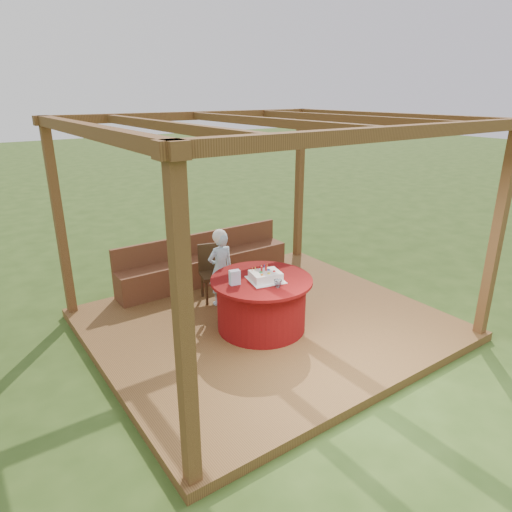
{
  "coord_description": "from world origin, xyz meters",
  "views": [
    {
      "loc": [
        -3.37,
        -4.56,
        3.12
      ],
      "look_at": [
        0.0,
        0.25,
        1.0
      ],
      "focal_mm": 32.0,
      "sensor_mm": 36.0,
      "label": 1
    }
  ],
  "objects_px": {
    "bench": "(205,266)",
    "elderly_woman": "(221,266)",
    "table": "(261,303)",
    "chair": "(213,270)",
    "drinking_glass": "(278,284)",
    "birthday_cake": "(266,276)",
    "gift_bag": "(235,277)"
  },
  "relations": [
    {
      "from": "table",
      "to": "gift_bag",
      "type": "relative_size",
      "value": 7.14
    },
    {
      "from": "chair",
      "to": "elderly_woman",
      "type": "bearing_deg",
      "value": -92.81
    },
    {
      "from": "bench",
      "to": "table",
      "type": "relative_size",
      "value": 2.25
    },
    {
      "from": "elderly_woman",
      "to": "drinking_glass",
      "type": "distance_m",
      "value": 1.3
    },
    {
      "from": "chair",
      "to": "drinking_glass",
      "type": "xyz_separation_m",
      "value": [
        0.05,
        -1.54,
        0.3
      ]
    },
    {
      "from": "elderly_woman",
      "to": "drinking_glass",
      "type": "xyz_separation_m",
      "value": [
        0.06,
        -1.29,
        0.17
      ]
    },
    {
      "from": "bench",
      "to": "gift_bag",
      "type": "distance_m",
      "value": 1.95
    },
    {
      "from": "birthday_cake",
      "to": "gift_bag",
      "type": "height_order",
      "value": "same"
    },
    {
      "from": "birthday_cake",
      "to": "drinking_glass",
      "type": "xyz_separation_m",
      "value": [
        -0.01,
        -0.27,
        -0.01
      ]
    },
    {
      "from": "elderly_woman",
      "to": "gift_bag",
      "type": "relative_size",
      "value": 6.21
    },
    {
      "from": "elderly_woman",
      "to": "chair",
      "type": "bearing_deg",
      "value": 87.19
    },
    {
      "from": "table",
      "to": "birthday_cake",
      "type": "height_order",
      "value": "birthday_cake"
    },
    {
      "from": "chair",
      "to": "drinking_glass",
      "type": "relative_size",
      "value": 8.37
    },
    {
      "from": "bench",
      "to": "table",
      "type": "xyz_separation_m",
      "value": [
        -0.17,
        -1.84,
        0.1
      ]
    },
    {
      "from": "chair",
      "to": "birthday_cake",
      "type": "bearing_deg",
      "value": -87.35
    },
    {
      "from": "elderly_woman",
      "to": "bench",
      "type": "bearing_deg",
      "value": 75.64
    },
    {
      "from": "birthday_cake",
      "to": "drinking_glass",
      "type": "height_order",
      "value": "birthday_cake"
    },
    {
      "from": "drinking_glass",
      "to": "bench",
      "type": "bearing_deg",
      "value": 85.7
    },
    {
      "from": "elderly_woman",
      "to": "table",
      "type": "bearing_deg",
      "value": -86.7
    },
    {
      "from": "table",
      "to": "gift_bag",
      "type": "height_order",
      "value": "gift_bag"
    },
    {
      "from": "table",
      "to": "chair",
      "type": "bearing_deg",
      "value": 92.02
    },
    {
      "from": "bench",
      "to": "elderly_woman",
      "type": "xyz_separation_m",
      "value": [
        -0.23,
        -0.89,
        0.33
      ]
    },
    {
      "from": "table",
      "to": "elderly_woman",
      "type": "xyz_separation_m",
      "value": [
        -0.05,
        0.95,
        0.23
      ]
    },
    {
      "from": "drinking_glass",
      "to": "table",
      "type": "bearing_deg",
      "value": 91.45
    },
    {
      "from": "drinking_glass",
      "to": "birthday_cake",
      "type": "bearing_deg",
      "value": 88.32
    },
    {
      "from": "table",
      "to": "elderly_woman",
      "type": "height_order",
      "value": "elderly_woman"
    },
    {
      "from": "table",
      "to": "drinking_glass",
      "type": "bearing_deg",
      "value": -88.55
    },
    {
      "from": "bench",
      "to": "drinking_glass",
      "type": "distance_m",
      "value": 2.24
    },
    {
      "from": "table",
      "to": "elderly_woman",
      "type": "relative_size",
      "value": 1.15
    },
    {
      "from": "chair",
      "to": "birthday_cake",
      "type": "relative_size",
      "value": 1.66
    },
    {
      "from": "elderly_woman",
      "to": "birthday_cake",
      "type": "relative_size",
      "value": 2.28
    },
    {
      "from": "gift_bag",
      "to": "drinking_glass",
      "type": "relative_size",
      "value": 1.85
    }
  ]
}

